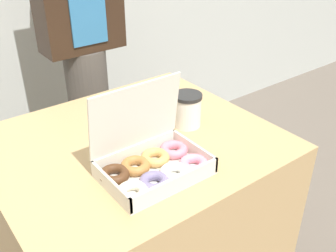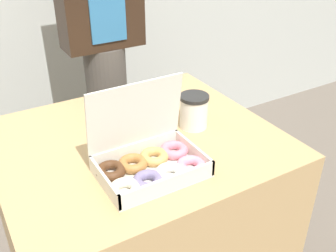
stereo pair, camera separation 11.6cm
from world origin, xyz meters
The scene contains 4 objects.
table centered at (0.00, 0.00, 0.39)m, with size 0.91×0.79×0.77m.
donut_box centered at (-0.05, -0.19, 0.81)m, with size 0.33×0.22×0.26m.
coffee_cup centered at (0.21, -0.03, 0.83)m, with size 0.10×0.10×0.12m.
person_customer centered at (0.16, 0.66, 0.90)m, with size 0.36×0.20×1.63m.
Camera 1 is at (-0.57, -0.95, 1.46)m, focal length 42.00 mm.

